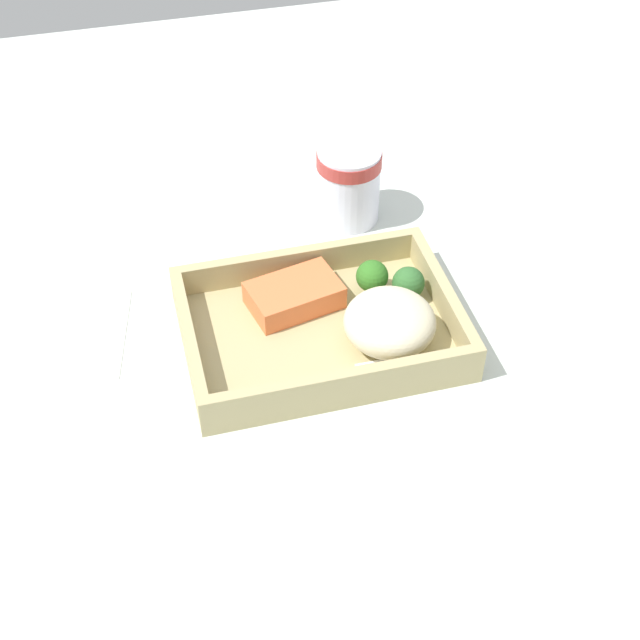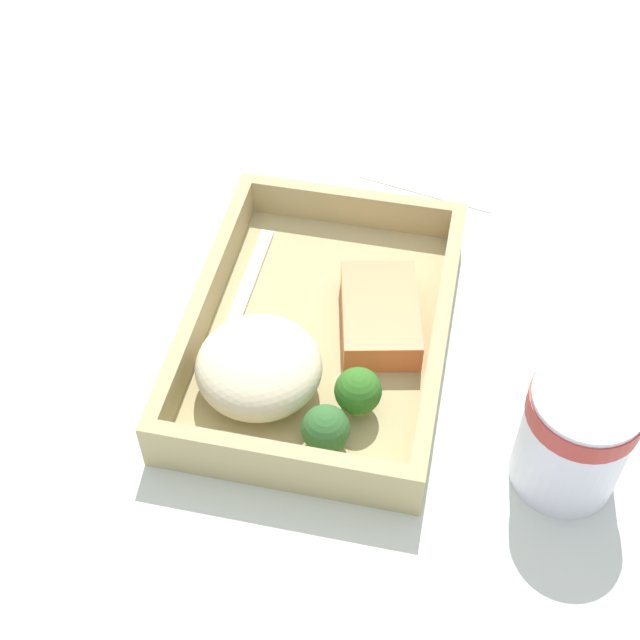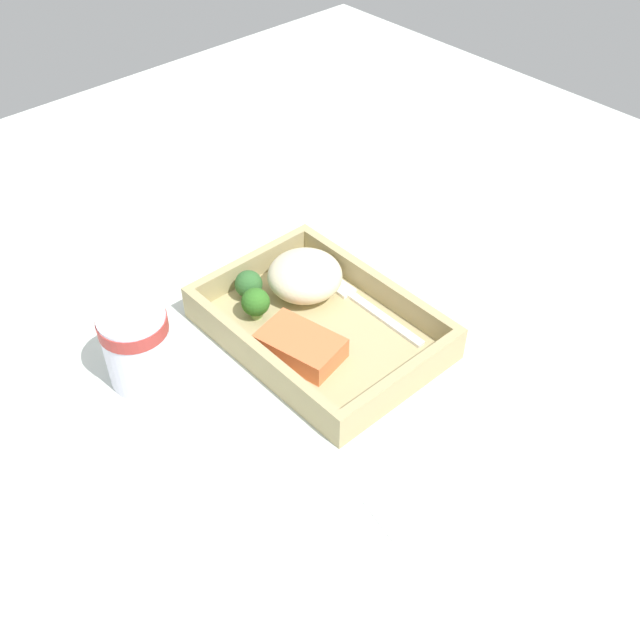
% 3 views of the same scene
% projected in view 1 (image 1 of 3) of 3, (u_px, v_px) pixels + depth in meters
% --- Properties ---
extents(ground_plane, '(1.60, 1.60, 0.02)m').
position_uv_depth(ground_plane, '(320.00, 345.00, 0.95)').
color(ground_plane, silver).
extents(takeout_tray, '(0.29, 0.20, 0.01)m').
position_uv_depth(takeout_tray, '(320.00, 334.00, 0.94)').
color(takeout_tray, tan).
rests_on(takeout_tray, ground_plane).
extents(tray_rim, '(0.29, 0.20, 0.03)m').
position_uv_depth(tray_rim, '(320.00, 319.00, 0.93)').
color(tray_rim, tan).
rests_on(tray_rim, takeout_tray).
extents(salmon_fillet, '(0.11, 0.08, 0.03)m').
position_uv_depth(salmon_fillet, '(294.00, 295.00, 0.96)').
color(salmon_fillet, '#F07240').
rests_on(salmon_fillet, takeout_tray).
extents(mashed_potatoes, '(0.10, 0.10, 0.05)m').
position_uv_depth(mashed_potatoes, '(390.00, 322.00, 0.91)').
color(mashed_potatoes, beige).
rests_on(mashed_potatoes, takeout_tray).
extents(broccoli_floret_1, '(0.04, 0.04, 0.04)m').
position_uv_depth(broccoli_floret_1, '(408.00, 283.00, 0.96)').
color(broccoli_floret_1, '#83A665').
rests_on(broccoli_floret_1, takeout_tray).
extents(broccoli_floret_2, '(0.04, 0.04, 0.04)m').
position_uv_depth(broccoli_floret_2, '(372.00, 277.00, 0.96)').
color(broccoli_floret_2, '#83AF60').
rests_on(broccoli_floret_2, takeout_tray).
extents(fork, '(0.16, 0.02, 0.00)m').
position_uv_depth(fork, '(325.00, 379.00, 0.88)').
color(fork, white).
rests_on(fork, takeout_tray).
extents(paper_cup, '(0.08, 0.08, 0.10)m').
position_uv_depth(paper_cup, '(349.00, 181.00, 1.06)').
color(paper_cup, white).
rests_on(paper_cup, ground_plane).
extents(receipt_slip, '(0.10, 0.15, 0.00)m').
position_uv_depth(receipt_slip, '(90.00, 334.00, 0.95)').
color(receipt_slip, white).
rests_on(receipt_slip, ground_plane).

